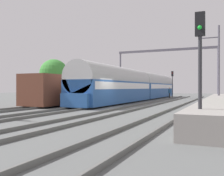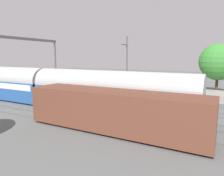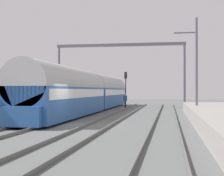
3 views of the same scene
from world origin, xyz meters
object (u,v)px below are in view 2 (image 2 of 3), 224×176
Objects in this scene: passenger_train at (45,86)px; freight_car at (114,111)px; catenary_gantry at (13,52)px; person_crossing at (24,87)px.

passenger_train is 2.53× the size of freight_car.
freight_car is at bearing -107.61° from catenary_gantry.
catenary_gantry is at bearing 72.39° from freight_car.
passenger_train is at bearing 77.79° from person_crossing.
passenger_train reaches higher than freight_car.
catenary_gantry is (-0.77, 0.65, 4.84)m from person_crossing.
passenger_train is at bearing 70.22° from freight_car.
catenary_gantry reaches higher than passenger_train.
freight_car is 19.50m from catenary_gantry.
person_crossing is at bearing 68.46° from passenger_train.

